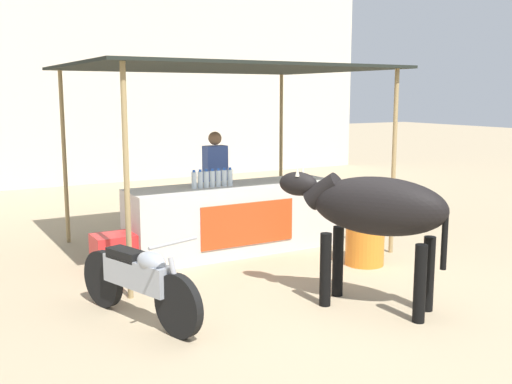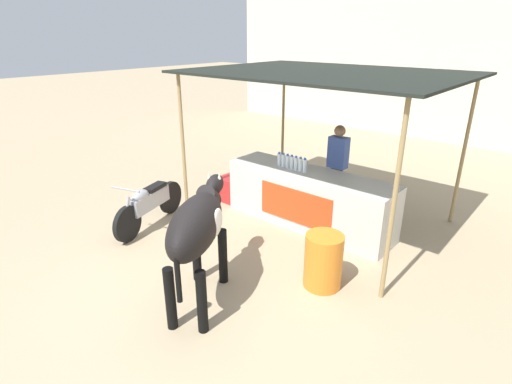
# 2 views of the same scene
# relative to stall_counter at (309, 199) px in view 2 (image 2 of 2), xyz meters

# --- Properties ---
(ground_plane) EXTENTS (60.00, 60.00, 0.00)m
(ground_plane) POSITION_rel_stall_counter_xyz_m (0.00, -2.20, -0.48)
(ground_plane) COLOR tan
(building_wall_far) EXTENTS (16.00, 0.50, 5.83)m
(building_wall_far) POSITION_rel_stall_counter_xyz_m (0.00, 7.63, 2.44)
(building_wall_far) COLOR beige
(building_wall_far) RESTS_ON ground
(stall_counter) EXTENTS (3.00, 0.82, 0.96)m
(stall_counter) POSITION_rel_stall_counter_xyz_m (0.00, 0.00, 0.00)
(stall_counter) COLOR beige
(stall_counter) RESTS_ON ground
(stall_awning) EXTENTS (4.20, 3.20, 2.58)m
(stall_awning) POSITION_rel_stall_counter_xyz_m (0.00, 0.30, 2.00)
(stall_awning) COLOR black
(stall_awning) RESTS_ON ground
(water_bottle_row) EXTENTS (0.61, 0.07, 0.25)m
(water_bottle_row) POSITION_rel_stall_counter_xyz_m (-0.35, -0.05, 0.59)
(water_bottle_row) COLOR silver
(water_bottle_row) RESTS_ON stall_counter
(vendor_behind_counter) EXTENTS (0.34, 0.22, 1.65)m
(vendor_behind_counter) POSITION_rel_stall_counter_xyz_m (0.09, 0.75, 0.37)
(vendor_behind_counter) COLOR #383842
(vendor_behind_counter) RESTS_ON ground
(cooler_box) EXTENTS (0.60, 0.44, 0.48)m
(cooler_box) POSITION_rel_stall_counter_xyz_m (-1.70, -0.10, -0.24)
(cooler_box) COLOR red
(cooler_box) RESTS_ON ground
(water_barrel) EXTENTS (0.50, 0.50, 0.75)m
(water_barrel) POSITION_rel_stall_counter_xyz_m (1.18, -1.41, -0.11)
(water_barrel) COLOR orange
(water_barrel) RESTS_ON ground
(cow) EXTENTS (1.26, 1.74, 1.44)m
(cow) POSITION_rel_stall_counter_xyz_m (0.19, -2.66, 0.55)
(cow) COLOR black
(cow) RESTS_ON ground
(motorcycle_parked) EXTENTS (0.74, 1.74, 0.90)m
(motorcycle_parked) POSITION_rel_stall_counter_xyz_m (-2.03, -1.84, -0.05)
(motorcycle_parked) COLOR black
(motorcycle_parked) RESTS_ON ground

